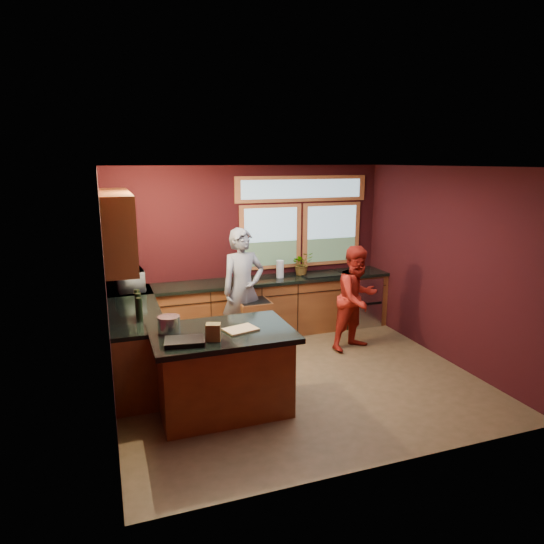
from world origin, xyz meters
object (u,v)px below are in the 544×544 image
stock_pot (169,324)px  person_red (357,298)px  cutting_board (241,329)px  person_grey (243,290)px  island (223,370)px

stock_pot → person_red: bearing=19.2°
cutting_board → person_red: bearing=29.5°
person_grey → cutting_board: person_grey is taller
island → cutting_board: bearing=-14.0°
person_red → cutting_board: bearing=-167.0°
island → stock_pot: 0.80m
person_grey → person_red: bearing=-27.6°
island → stock_pot: size_ratio=6.46×
island → cutting_board: 0.52m
island → person_grey: bearing=66.6°
person_red → stock_pot: (-2.88, -1.00, 0.25)m
person_grey → stock_pot: bearing=-138.5°
person_grey → person_red: person_grey is taller
island → person_grey: 1.90m
island → stock_pot: (-0.55, 0.15, 0.56)m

